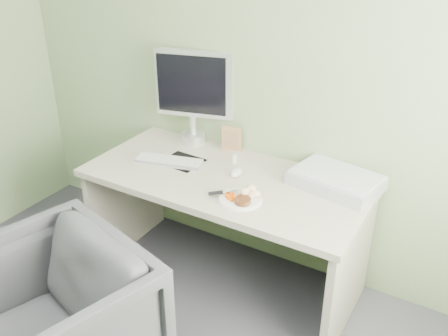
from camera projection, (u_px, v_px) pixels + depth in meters
The scene contains 15 objects.
wall_back at pixel (259, 53), 2.81m from camera, with size 3.50×3.50×0.00m, color gray.
desk at pixel (225, 204), 2.89m from camera, with size 1.60×0.75×0.73m.
plate at pixel (240, 199), 2.57m from camera, with size 0.22×0.22×0.01m, color white.
steak at pixel (243, 201), 2.52m from camera, with size 0.08×0.08×0.03m, color black.
potato_pile at pixel (250, 191), 2.58m from camera, with size 0.10×0.08×0.06m, color tan.
carrot_heap at pixel (230, 195), 2.56m from camera, with size 0.06×0.05×0.04m, color #F95E05.
steak_knife at pixel (221, 192), 2.60m from camera, with size 0.15×0.15×0.01m.
mousepad at pixel (182, 162), 2.97m from camera, with size 0.23×0.20×0.00m, color black.
keyboard at pixel (169, 161), 2.95m from camera, with size 0.39×0.12×0.02m, color white.
computer_mouse at pixel (237, 173), 2.81m from camera, with size 0.06×0.10×0.04m, color white.
photo_frame at pixel (232, 139), 3.08m from camera, with size 0.12×0.01×0.15m, color brown.
eyedrop_bottle at pixel (234, 158), 2.95m from camera, with size 0.02×0.02×0.07m.
scanner at pixel (336, 181), 2.69m from camera, with size 0.46×0.31×0.07m, color #B5B6BC.
monitor at pixel (194, 92), 3.08m from camera, with size 0.49×0.19×0.59m.
desk_chair at pixel (49, 330), 2.25m from camera, with size 0.81×0.83×0.76m, color #333338.
Camera 1 is at (1.25, -0.50, 2.06)m, focal length 40.00 mm.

